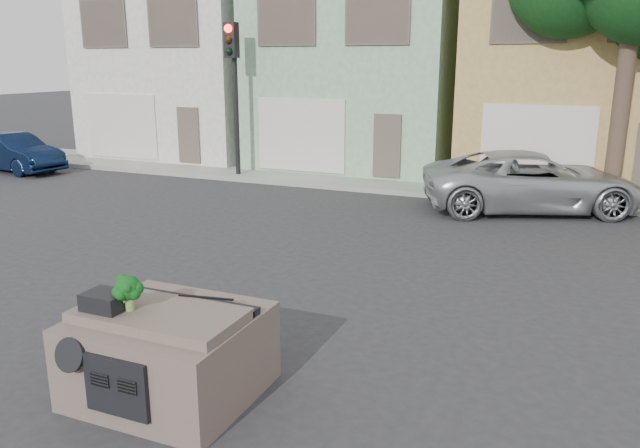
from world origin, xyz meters
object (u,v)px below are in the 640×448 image
Objects in this scene: silver_pickup at (530,210)px; broccoli at (129,293)px; navy_sedan at (16,171)px; traffic_signal at (234,102)px.

broccoli is at bearing 142.95° from silver_pickup.
silver_pickup reaches higher than navy_sedan.
traffic_signal reaches higher than silver_pickup.
broccoli reaches higher than navy_sedan.
broccoli is at bearing -64.14° from traffic_signal.
navy_sedan is 17.95m from broccoli.
broccoli is (-3.37, -11.84, 1.33)m from silver_pickup.
navy_sedan is 0.80× the size of traffic_signal.
navy_sedan is 0.72× the size of silver_pickup.
navy_sedan is at bearing 142.65° from broccoli.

